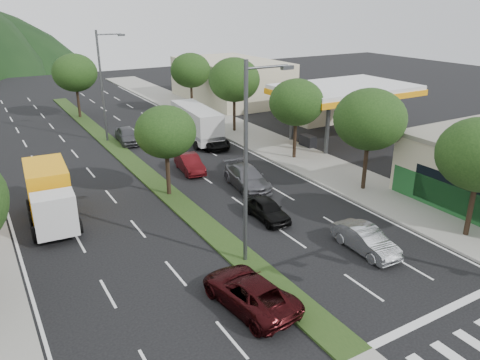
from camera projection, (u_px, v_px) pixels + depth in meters
ground at (357, 358)px, 17.29m from camera, size 160.00×160.00×0.00m
sidewalk_right at (266, 142)px, 43.28m from camera, size 5.00×90.00×0.15m
median at (124, 155)px, 39.78m from camera, size 1.60×56.00×0.12m
gas_canopy at (345, 92)px, 42.31m from camera, size 12.20×8.20×5.25m
bldg_right_far at (231, 80)px, 60.97m from camera, size 10.00×16.00×5.20m
tree_r_b at (370, 119)px, 30.81m from camera, size 4.80×4.80×6.94m
tree_r_c at (296, 102)px, 37.35m from camera, size 4.40×4.40×6.48m
tree_r_d at (234, 80)px, 45.23m from camera, size 5.00×5.00×7.17m
tree_r_e at (191, 70)px, 53.38m from camera, size 4.60×4.60×6.71m
tree_med_near at (166, 132)px, 30.17m from camera, size 4.00×4.00×6.02m
tree_med_far at (75, 73)px, 50.87m from camera, size 4.80×4.80×6.94m
streetlight_near at (249, 156)px, 21.81m from camera, size 2.60×0.25×10.00m
streetlight_mid at (104, 81)px, 41.91m from camera, size 2.60×0.25×10.00m
sedan_silver at (366, 240)px, 24.44m from camera, size 1.54×4.10×1.34m
suv_maroon at (249, 292)px, 20.04m from camera, size 2.86×5.18×1.37m
car_queue_a at (267, 209)px, 28.10m from camera, size 1.63×3.78×1.27m
car_queue_b at (247, 177)px, 32.86m from camera, size 2.69×5.26×1.46m
car_queue_c at (190, 163)px, 35.90m from camera, size 1.88×4.17×1.33m
car_queue_d at (211, 140)px, 42.02m from camera, size 2.52×4.89×1.32m
car_queue_e at (127, 135)px, 43.12m from camera, size 2.09×4.41×1.46m
box_truck at (50, 196)px, 27.63m from camera, size 2.97×6.74×3.25m
motorhome at (196, 123)px, 43.73m from camera, size 3.22×8.36×3.13m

